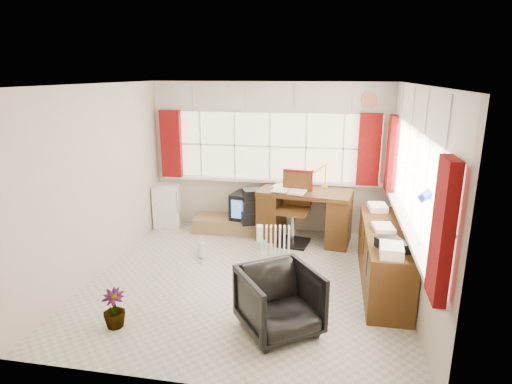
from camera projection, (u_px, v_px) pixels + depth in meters
ground at (247, 280)px, 5.63m from camera, size 4.00×4.00×0.00m
room_walls at (246, 169)px, 5.22m from camera, size 4.00×4.00×4.00m
window_back at (269, 176)px, 7.21m from camera, size 3.70×0.12×3.60m
window_right at (408, 221)px, 5.04m from camera, size 0.12×3.70×3.60m
curtains at (324, 160)px, 5.95m from camera, size 3.83×3.83×1.15m
overhead_cabinets at (331, 102)px, 5.78m from camera, size 3.98×3.98×0.48m
desk at (305, 213)px, 6.86m from camera, size 1.53×0.91×0.87m
desk_lamp at (326, 171)px, 6.86m from camera, size 0.16×0.14×0.41m
task_chair at (295, 205)px, 6.77m from camera, size 0.55×0.58×1.16m
office_chair at (279, 301)px, 4.43m from camera, size 1.05×1.05×0.70m
radiator at (275, 251)px, 5.92m from camera, size 0.43×0.22×0.61m
credenza at (383, 256)px, 5.41m from camera, size 0.50×2.00×0.85m
file_tray at (392, 245)px, 4.69m from camera, size 0.38×0.41×0.11m
tv_bench at (235, 225)px, 7.32m from camera, size 1.40×0.50×0.25m
crt_tv at (247, 206)px, 7.17m from camera, size 0.57×0.54×0.45m
hifi_stack at (257, 207)px, 6.99m from camera, size 0.63×0.52×0.57m
mini_fridge at (167, 205)px, 7.54m from camera, size 0.53×0.53×0.75m
spray_bottle_a at (201, 247)px, 6.29m from camera, size 0.15×0.15×0.32m
spray_bottle_b at (262, 243)px, 6.58m from camera, size 0.10×0.10×0.21m
flower_vase at (114, 309)px, 4.54m from camera, size 0.29×0.29×0.43m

